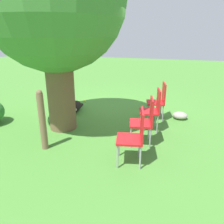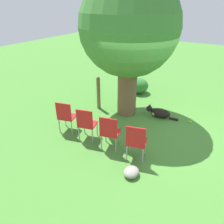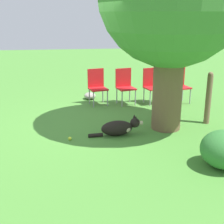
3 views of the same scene
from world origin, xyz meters
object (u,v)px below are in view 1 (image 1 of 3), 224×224
fence_post (42,120)px  red_chair_0 (159,99)px  dog (74,107)px  red_chair_1 (153,108)px  oak_tree (54,1)px  tennis_ball (85,101)px  red_chair_3 (135,134)px  red_chair_2 (145,119)px

fence_post → red_chair_0: size_ratio=1.22×
red_chair_0 → dog: bearing=-7.5°
dog → red_chair_0: bearing=90.6°
red_chair_1 → fence_post: bearing=26.6°
oak_tree → red_chair_1: bearing=-164.6°
dog → fence_post: size_ratio=0.97×
red_chair_0 → red_chair_1: (0.04, 0.73, 0.00)m
dog → tennis_ball: size_ratio=16.21×
dog → red_chair_3: size_ratio=1.18×
red_chair_3 → tennis_ball: (2.30, -2.93, -0.49)m
red_chair_1 → tennis_ball: 2.84m
red_chair_0 → red_chair_3: bearing=73.2°
fence_post → dog: bearing=-77.4°
red_chair_1 → red_chair_2: bearing=73.2°
red_chair_1 → red_chair_3: same height
fence_post → tennis_ball: bearing=-78.8°
dog → fence_post: (-0.45, 2.00, 0.42)m
tennis_ball → red_chair_0: bearing=163.1°
oak_tree → red_chair_0: 3.19m
red_chair_2 → red_chair_0: bearing=-106.8°
dog → fence_post: 2.10m
red_chair_1 → red_chair_2: 0.73m
oak_tree → tennis_ball: 3.33m
red_chair_0 → tennis_ball: 2.57m
dog → tennis_ball: 1.00m
dog → red_chair_0: 2.31m
oak_tree → tennis_ball: oak_tree is taller
dog → red_chair_0: red_chair_0 is taller
dog → red_chair_1: red_chair_1 is taller
red_chair_2 → red_chair_3: size_ratio=1.00×
oak_tree → fence_post: size_ratio=3.63×
oak_tree → red_chair_3: oak_tree is taller
oak_tree → red_chair_0: bearing=-147.6°
red_chair_0 → red_chair_3: (0.11, 2.20, 0.00)m
tennis_ball → red_chair_1: bearing=148.4°
red_chair_3 → dog: bearing=-55.9°
dog → red_chair_2: red_chair_2 is taller
oak_tree → tennis_ball: (0.41, -2.01, -2.63)m
red_chair_0 → red_chair_2: bearing=73.2°
tennis_ball → oak_tree: bearing=101.6°
red_chair_1 → tennis_ball: size_ratio=13.72×
fence_post → red_chair_0: (-1.82, -2.26, -0.05)m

